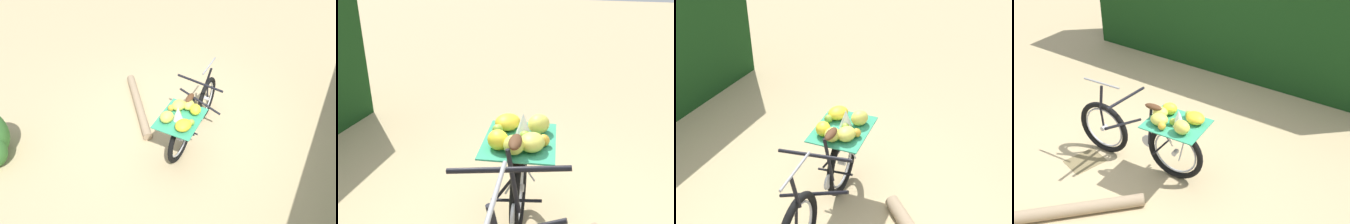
{
  "view_description": "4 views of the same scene",
  "coord_description": "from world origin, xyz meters",
  "views": [
    {
      "loc": [
        -2.1,
        2.62,
        3.39
      ],
      "look_at": [
        0.01,
        0.58,
        0.87
      ],
      "focal_mm": 31.46,
      "sensor_mm": 36.0,
      "label": 1
    },
    {
      "loc": [
        0.89,
        -1.65,
        1.93
      ],
      "look_at": [
        -0.25,
        0.51,
        0.97
      ],
      "focal_mm": 36.85,
      "sensor_mm": 36.0,
      "label": 2
    },
    {
      "loc": [
        2.3,
        -2.3,
        3.24
      ],
      "look_at": [
        -0.21,
        0.6,
        0.89
      ],
      "focal_mm": 46.54,
      "sensor_mm": 36.0,
      "label": 3
    },
    {
      "loc": [
        2.49,
        3.55,
        3.5
      ],
      "look_at": [
        -0.21,
        0.46,
        0.89
      ],
      "focal_mm": 46.38,
      "sensor_mm": 36.0,
      "label": 4
    }
  ],
  "objects": [
    {
      "name": "bicycle",
      "position": [
        0.01,
        0.1,
        0.51
      ],
      "size": [
        0.95,
        1.78,
        1.03
      ],
      "rotation": [
        0.0,
        0.0,
        -1.23
      ],
      "color": "black",
      "rests_on": "ground_plane"
    },
    {
      "name": "ground_plane",
      "position": [
        0.0,
        0.0,
        0.0
      ],
      "size": [
        60.0,
        60.0,
        0.0
      ],
      "primitive_type": "plane",
      "color": "tan"
    }
  ]
}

